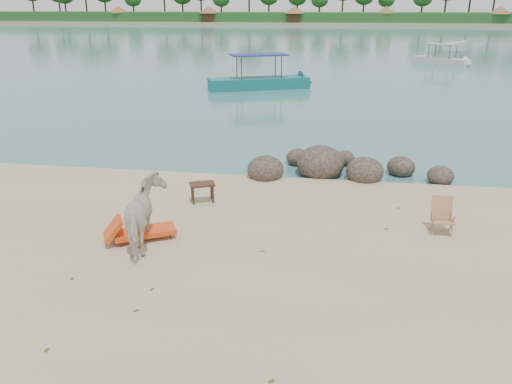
% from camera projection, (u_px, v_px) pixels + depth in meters
% --- Properties ---
extents(water, '(400.00, 400.00, 0.00)m').
position_uv_depth(water, '(323.00, 33.00, 93.55)').
color(water, '#3C7778').
rests_on(water, ground).
extents(far_shore, '(420.00, 90.00, 1.40)m').
position_uv_depth(far_shore, '(330.00, 20.00, 167.53)').
color(far_shore, tan).
rests_on(far_shore, ground).
extents(far_scenery, '(420.00, 18.00, 9.50)m').
position_uv_depth(far_scenery, '(328.00, 12.00, 135.62)').
color(far_scenery, '#1E4C1E').
rests_on(far_scenery, ground).
extents(boulders, '(6.38, 2.93, 1.15)m').
position_uv_depth(boulders, '(331.00, 167.00, 16.05)').
color(boulders, '#312620').
rests_on(boulders, ground).
extents(cow, '(1.24, 1.97, 1.55)m').
position_uv_depth(cow, '(146.00, 216.00, 10.96)').
color(cow, silver).
rests_on(cow, ground).
extents(side_table, '(0.78, 0.65, 0.54)m').
position_uv_depth(side_table, '(202.00, 194.00, 13.66)').
color(side_table, '#342014').
rests_on(side_table, ground).
extents(lounge_chair, '(1.81, 1.36, 0.52)m').
position_uv_depth(lounge_chair, '(145.00, 230.00, 11.50)').
color(lounge_chair, '#E9461B').
rests_on(lounge_chair, ground).
extents(deck_chair, '(0.54, 0.59, 0.83)m').
position_uv_depth(deck_chair, '(443.00, 218.00, 11.74)').
color(deck_chair, tan).
rests_on(deck_chair, ground).
extents(boat_near, '(7.38, 4.32, 3.54)m').
position_uv_depth(boat_near, '(259.00, 60.00, 31.95)').
color(boat_near, '#14696D').
rests_on(boat_near, water).
extents(boat_mid, '(5.30, 4.99, 2.90)m').
position_uv_depth(boat_mid, '(443.00, 47.00, 45.44)').
color(boat_mid, beige).
rests_on(boat_mid, water).
extents(boat_far, '(4.15, 4.69, 0.59)m').
position_uv_depth(boat_far, '(456.00, 44.00, 65.17)').
color(boat_far, silver).
rests_on(boat_far, water).
extents(dead_leaves, '(8.38, 7.13, 0.00)m').
position_uv_depth(dead_leaves, '(204.00, 279.00, 9.91)').
color(dead_leaves, brown).
rests_on(dead_leaves, ground).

